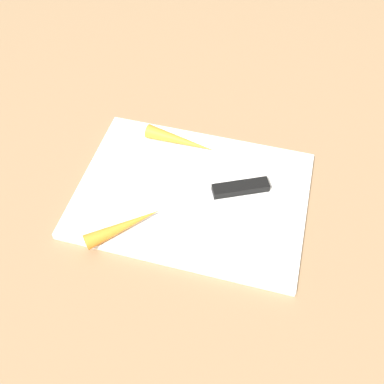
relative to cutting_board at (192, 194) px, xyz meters
The scene contains 5 objects.
ground_plane 0.01m from the cutting_board, ahead, with size 1.40×1.40×0.00m, color #8C6D4C.
cutting_board is the anchor object (origin of this frame).
knife 0.06m from the cutting_board, 164.22° to the right, with size 0.19×0.10×0.01m.
carrot_long 0.11m from the cutting_board, 63.58° to the right, with size 0.02×0.02×0.12m, color orange.
carrot_short 0.12m from the cutting_board, 50.47° to the left, with size 0.02×0.02×0.12m, color orange.
Camera 1 is at (-0.11, 0.41, 0.57)m, focal length 41.43 mm.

